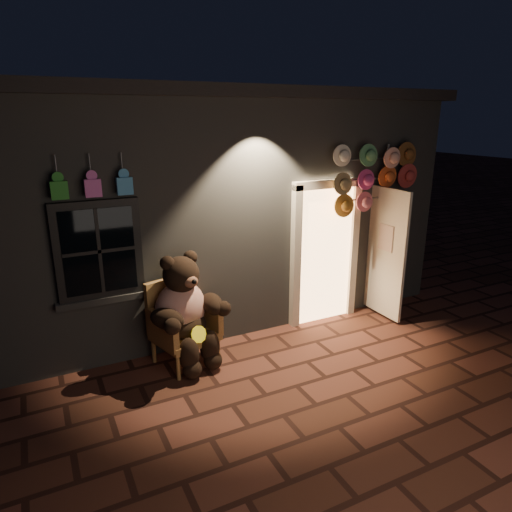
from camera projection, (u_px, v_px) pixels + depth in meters
ground at (297, 386)px, 5.42m from camera, size 60.00×60.00×0.00m
shop_building at (185, 192)px, 8.32m from camera, size 7.30×5.95×3.51m
wicker_armchair at (181, 322)px, 5.85m from camera, size 0.89×0.85×1.09m
teddy_bear at (185, 311)px, 5.69m from camera, size 1.03×0.93×1.47m
hat_rack at (373, 177)px, 6.73m from camera, size 1.52×0.22×2.69m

